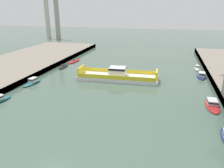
% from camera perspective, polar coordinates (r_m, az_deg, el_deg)
% --- Properties ---
extents(chain_ferry, '(23.11, 7.84, 3.70)m').
position_cam_1_polar(chain_ferry, '(63.00, 1.46, 2.10)').
color(chain_ferry, silver).
rests_on(chain_ferry, ground).
extents(moored_boat_near_right, '(2.85, 8.08, 1.32)m').
position_cam_1_polar(moored_boat_near_right, '(51.07, 24.57, -4.68)').
color(moored_boat_near_right, red).
rests_on(moored_boat_near_right, ground).
extents(moored_boat_mid_left, '(1.86, 5.62, 1.21)m').
position_cam_1_polar(moored_boat_mid_left, '(79.71, 21.21, 3.97)').
color(moored_boat_mid_left, white).
rests_on(moored_boat_mid_left, ground).
extents(moored_boat_mid_right, '(3.00, 6.91, 1.01)m').
position_cam_1_polar(moored_boat_mid_right, '(78.42, -12.48, 4.46)').
color(moored_boat_mid_right, black).
rests_on(moored_boat_mid_right, ground).
extents(moored_boat_far_left, '(2.76, 7.14, 1.59)m').
position_cam_1_polar(moored_boat_far_left, '(70.60, 22.19, 2.12)').
color(moored_boat_far_left, navy).
rests_on(moored_boat_far_left, ground).
extents(moored_boat_far_right, '(3.04, 8.29, 1.02)m').
position_cam_1_polar(moored_boat_far_right, '(85.50, -9.85, 5.85)').
color(moored_boat_far_right, red).
rests_on(moored_boat_far_right, ground).
extents(moored_boat_upstream_a, '(2.77, 6.90, 1.59)m').
position_cam_1_polar(moored_boat_upstream_a, '(63.54, -19.94, 0.57)').
color(moored_boat_upstream_a, '#237075').
rests_on(moored_boat_upstream_a, ground).
extents(moored_boat_upstream_b, '(2.45, 5.55, 1.47)m').
position_cam_1_polar(moored_boat_upstream_b, '(54.59, -26.95, -3.48)').
color(moored_boat_upstream_b, '#237075').
rests_on(moored_boat_upstream_b, ground).
extents(smokestack_distant_a, '(3.14, 3.14, 34.48)m').
position_cam_1_polar(smokestack_distant_a, '(153.46, -16.62, 17.99)').
color(smokestack_distant_a, beige).
rests_on(smokestack_distant_a, ground).
extents(smokestack_distant_b, '(3.21, 3.21, 31.94)m').
position_cam_1_polar(smokestack_distant_b, '(148.85, -14.17, 17.68)').
color(smokestack_distant_b, '#9E998E').
rests_on(smokestack_distant_b, ground).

